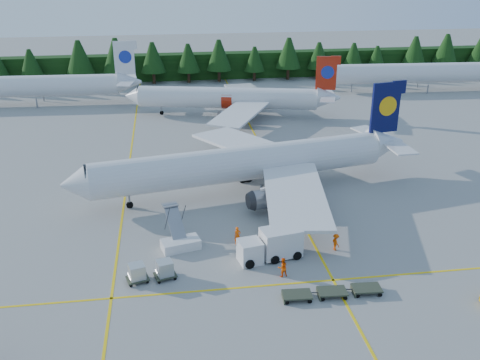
{
  "coord_description": "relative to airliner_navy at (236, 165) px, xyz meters",
  "views": [
    {
      "loc": [
        -8.36,
        -45.98,
        27.66
      ],
      "look_at": [
        -0.33,
        10.42,
        3.5
      ],
      "focal_mm": 40.0,
      "sensor_mm": 36.0,
      "label": 1
    }
  ],
  "objects": [
    {
      "name": "taxi_stripe_cross",
      "position": [
        0.3,
        -20.51,
        -3.77
      ],
      "size": [
        80.0,
        0.25,
        0.01
      ],
      "primitive_type": "cube",
      "color": "yellow",
      "rests_on": "ground"
    },
    {
      "name": "taxi_stripe_a",
      "position": [
        -13.7,
        5.49,
        -3.77
      ],
      "size": [
        0.25,
        120.0,
        0.01
      ],
      "primitive_type": "cube",
      "color": "yellow",
      "rests_on": "ground"
    },
    {
      "name": "crew_a",
      "position": [
        -1.51,
        -12.62,
        -2.82
      ],
      "size": [
        0.77,
        0.58,
        1.91
      ],
      "primitive_type": "imported",
      "rotation": [
        0.0,
        0.0,
        0.18
      ],
      "color": "#E94D04",
      "rests_on": "ground"
    },
    {
      "name": "crew_b",
      "position": [
        1.8,
        -19.19,
        -2.82
      ],
      "size": [
        1.07,
        0.91,
        1.92
      ],
      "primitive_type": "imported",
      "rotation": [
        0.0,
        0.0,
        3.36
      ],
      "color": "#FF5405",
      "rests_on": "ground"
    },
    {
      "name": "service_truck",
      "position": [
        1.26,
        -15.86,
        -2.29
      ],
      "size": [
        6.51,
        3.38,
        2.99
      ],
      "rotation": [
        0.0,
        0.0,
        0.19
      ],
      "color": "white",
      "rests_on": "ground"
    },
    {
      "name": "airliner_far_left",
      "position": [
        -35.96,
        47.93,
        0.03
      ],
      "size": [
        41.72,
        5.76,
        12.13
      ],
      "rotation": [
        0.0,
        0.0,
        -0.04
      ],
      "color": "silver",
      "rests_on": "ground"
    },
    {
      "name": "airstairs",
      "position": [
        -7.41,
        -12.48,
        -3.03
      ],
      "size": [
        4.2,
        5.7,
        3.45
      ],
      "rotation": [
        0.0,
        0.0,
        0.24
      ],
      "color": "silver",
      "rests_on": "ground"
    },
    {
      "name": "taxi_stripe_b",
      "position": [
        6.3,
        5.49,
        -3.77
      ],
      "size": [
        0.25,
        120.0,
        0.01
      ],
      "primitive_type": "cube",
      "color": "yellow",
      "rests_on": "ground"
    },
    {
      "name": "airliner_red",
      "position": [
        2.5,
        34.63,
        -0.42
      ],
      "size": [
        37.89,
        30.85,
        11.16
      ],
      "rotation": [
        0.0,
        0.0,
        -0.22
      ],
      "color": "silver",
      "rests_on": "ground"
    },
    {
      "name": "crew_c",
      "position": [
        8.14,
        -15.25,
        -2.88
      ],
      "size": [
        0.65,
        0.84,
        1.8
      ],
      "primitive_type": "imported",
      "rotation": [
        0.0,
        0.0,
        1.79
      ],
      "color": "#F85105",
      "rests_on": "ground"
    },
    {
      "name": "ground",
      "position": [
        0.3,
        -14.51,
        -3.78
      ],
      "size": [
        320.0,
        320.0,
        0.0
      ],
      "primitive_type": "plane",
      "color": "gray",
      "rests_on": "ground"
    },
    {
      "name": "treeline_hedge",
      "position": [
        0.3,
        67.49,
        -0.78
      ],
      "size": [
        220.0,
        4.0,
        6.0
      ],
      "primitive_type": "cube",
      "color": "black",
      "rests_on": "ground"
    },
    {
      "name": "uld_pair",
      "position": [
        -10.24,
        -18.11,
        -2.76
      ],
      "size": [
        4.8,
        2.2,
        1.5
      ],
      "rotation": [
        0.0,
        0.0,
        0.27
      ],
      "color": "#323829",
      "rests_on": "ground"
    },
    {
      "name": "airliner_navy",
      "position": [
        0.0,
        0.0,
        0.0
      ],
      "size": [
        42.85,
        34.95,
        12.56
      ],
      "rotation": [
        0.0,
        0.0,
        0.18
      ],
      "color": "silver",
      "rests_on": "ground"
    },
    {
      "name": "airliner_far_right",
      "position": [
        44.56,
        48.6,
        0.13
      ],
      "size": [
        42.88,
        6.4,
        12.46
      ],
      "rotation": [
        0.0,
        0.0,
        -0.05
      ],
      "color": "silver",
      "rests_on": "ground"
    },
    {
      "name": "dolly_train",
      "position": [
        5.46,
        -22.84,
        -3.3
      ],
      "size": [
        8.93,
        1.79,
        0.15
      ],
      "rotation": [
        0.0,
        0.0,
        -0.05
      ],
      "color": "#323829",
      "rests_on": "ground"
    }
  ]
}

